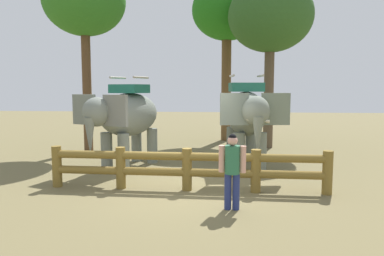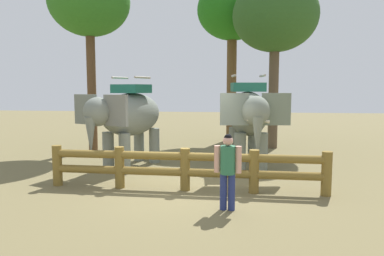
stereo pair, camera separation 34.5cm
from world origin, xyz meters
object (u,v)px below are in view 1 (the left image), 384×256
object	(u,v)px
tree_back_center	(84,3)
tourist_woman_in_black	(232,166)
elephant_near_left	(126,117)
tree_far_right	(227,13)
log_fence	(187,166)
tree_far_left	(270,18)
elephant_center	(247,116)

from	to	relation	value
tree_back_center	tourist_woman_in_black	bearing A→B (deg)	-50.41
elephant_near_left	tree_far_right	distance (m)	8.47
log_fence	tree_far_right	distance (m)	10.52
tree_far_left	tree_back_center	world-z (taller)	tree_back_center
tourist_woman_in_black	tree_far_right	bearing A→B (deg)	90.52
elephant_center	tree_far_right	bearing A→B (deg)	95.82
log_fence	tourist_woman_in_black	xyz separation A→B (m)	(1.08, -1.36, 0.31)
tree_back_center	tree_far_right	xyz separation A→B (m)	(5.54, 3.50, 0.20)
elephant_near_left	tree_far_right	bearing A→B (deg)	64.00
elephant_near_left	tree_far_right	world-z (taller)	tree_far_right
tourist_woman_in_black	tree_back_center	bearing A→B (deg)	129.59
log_fence	tourist_woman_in_black	bearing A→B (deg)	-51.64
tourist_woman_in_black	tree_far_right	world-z (taller)	tree_far_right
tree_back_center	tree_far_right	bearing A→B (deg)	32.26
tree_far_left	elephant_center	bearing A→B (deg)	-105.50
elephant_center	tree_back_center	size ratio (longest dim) A/B	0.48
elephant_near_left	tourist_woman_in_black	xyz separation A→B (m)	(3.26, -3.82, -0.70)
tourist_woman_in_black	log_fence	bearing A→B (deg)	128.36
log_fence	tree_back_center	world-z (taller)	tree_back_center
log_fence	elephant_center	bearing A→B (deg)	59.72
elephant_near_left	tree_far_left	distance (m)	7.66
elephant_near_left	tourist_woman_in_black	size ratio (longest dim) A/B	2.16
tree_far_right	elephant_center	bearing A→B (deg)	-84.18
tourist_woman_in_black	tree_back_center	xyz separation A→B (m)	(-5.64, 6.82, 4.91)
log_fence	elephant_center	size ratio (longest dim) A/B	2.01
tree_back_center	tree_far_right	distance (m)	6.56
tourist_woman_in_black	tree_far_left	size ratio (longest dim) A/B	0.23
tourist_woman_in_black	tree_far_right	distance (m)	11.52
elephant_center	tree_far_right	size ratio (longest dim) A/B	0.46
elephant_center	tree_far_left	distance (m)	5.71
log_fence	tree_far_right	size ratio (longest dim) A/B	0.92
tourist_woman_in_black	tree_far_right	xyz separation A→B (m)	(-0.09, 10.32, 5.11)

